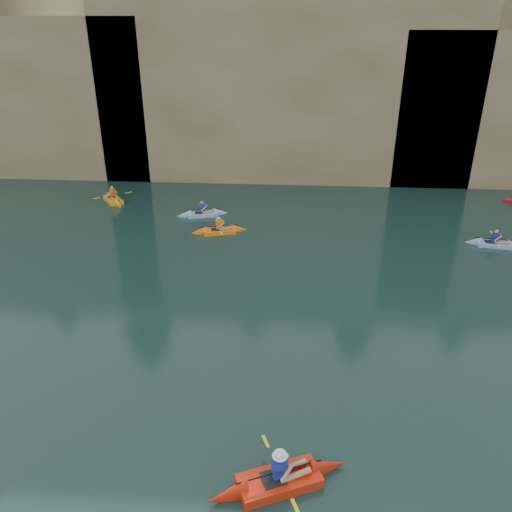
{
  "coord_description": "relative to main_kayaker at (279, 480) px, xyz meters",
  "views": [
    {
      "loc": [
        2.45,
        -10.6,
        10.21
      ],
      "look_at": [
        1.4,
        4.25,
        3.0
      ],
      "focal_mm": 35.0,
      "sensor_mm": 36.0,
      "label": 1
    }
  ],
  "objects": [
    {
      "name": "cliff_slab_center",
      "position": [
        -0.41,
        24.78,
        5.52
      ],
      "size": [
        24.0,
        2.4,
        11.4
      ],
      "primitive_type": "cube",
      "color": "#9C835E",
      "rests_on": "ground"
    },
    {
      "name": "sea_cave_east",
      "position": [
        7.59,
        24.13,
        2.07
      ],
      "size": [
        5.0,
        1.0,
        4.5
      ],
      "primitive_type": "cube",
      "color": "black",
      "rests_on": "ground"
    },
    {
      "name": "kayaker_ltblue_mid",
      "position": [
        -4.83,
        17.55,
        -0.04
      ],
      "size": [
        2.97,
        2.14,
        1.1
      ],
      "rotation": [
        0.0,
        0.0,
        0.27
      ],
      "color": "#90BDF1",
      "rests_on": "ground"
    },
    {
      "name": "kayaker_yellow",
      "position": [
        -10.62,
        19.53,
        -0.03
      ],
      "size": [
        2.34,
        2.8,
        1.21
      ],
      "rotation": [
        0.0,
        0.0,
        -0.93
      ],
      "color": "gold",
      "rests_on": "ground"
    },
    {
      "name": "main_kayaker",
      "position": [
        0.0,
        0.0,
        0.0
      ],
      "size": [
        3.58,
        2.25,
        1.32
      ],
      "rotation": [
        0.0,
        0.0,
        0.39
      ],
      "color": "red",
      "rests_on": "ground"
    },
    {
      "name": "cliff",
      "position": [
        -2.41,
        32.18,
        5.82
      ],
      "size": [
        70.0,
        16.0,
        12.0
      ],
      "primitive_type": "cube",
      "color": "tan",
      "rests_on": "ground"
    },
    {
      "name": "sea_cave_center",
      "position": [
        -6.41,
        24.13,
        1.42
      ],
      "size": [
        3.5,
        1.0,
        3.2
      ],
      "primitive_type": "cube",
      "color": "black",
      "rests_on": "ground"
    },
    {
      "name": "kayaker_ltblue_near",
      "position": [
        10.08,
        14.55,
        -0.04
      ],
      "size": [
        2.79,
        2.14,
        1.07
      ],
      "rotation": [
        0.0,
        0.0,
        -0.15
      ],
      "color": "#7EA6D3",
      "rests_on": "ground"
    },
    {
      "name": "kayaker_orange",
      "position": [
        -3.55,
        15.21,
        -0.04
      ],
      "size": [
        3.0,
        2.16,
        1.11
      ],
      "rotation": [
        0.0,
        0.0,
        0.26
      ],
      "color": "orange",
      "rests_on": "ground"
    },
    {
      "name": "ground",
      "position": [
        -2.41,
        2.18,
        -0.18
      ],
      "size": [
        160.0,
        160.0,
        0.0
      ],
      "primitive_type": "plane",
      "color": "black",
      "rests_on": "ground"
    }
  ]
}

